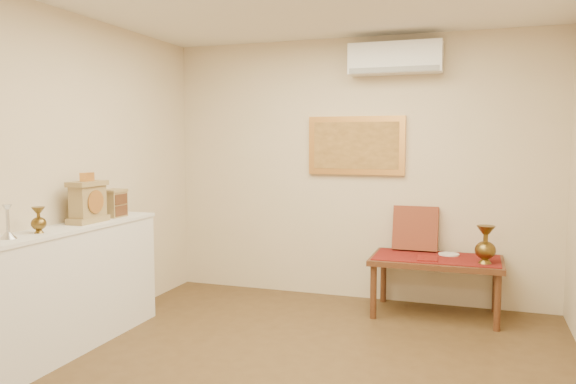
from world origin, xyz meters
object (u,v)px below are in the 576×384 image
at_px(brass_urn_tall, 486,240).
at_px(low_table, 436,265).
at_px(wooden_chest, 114,203).
at_px(display_ledge, 64,290).
at_px(mantel_clock, 88,201).

bearing_deg(brass_urn_tall, low_table, 162.52).
bearing_deg(wooden_chest, display_ledge, -90.61).
bearing_deg(wooden_chest, brass_urn_tall, 19.54).
xyz_separation_m(mantel_clock, wooden_chest, (-0.01, 0.36, -0.05)).
distance_m(brass_urn_tall, mantel_clock, 3.43).
bearing_deg(low_table, display_ledge, -144.90).
relative_size(brass_urn_tall, low_table, 0.34).
distance_m(brass_urn_tall, wooden_chest, 3.30).
bearing_deg(wooden_chest, low_table, 24.82).
bearing_deg(brass_urn_tall, mantel_clock, -154.72).
height_order(display_ledge, low_table, display_ledge).
relative_size(mantel_clock, low_table, 0.34).
height_order(brass_urn_tall, display_ledge, display_ledge).
bearing_deg(mantel_clock, low_table, 30.94).
bearing_deg(display_ledge, brass_urn_tall, 29.34).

